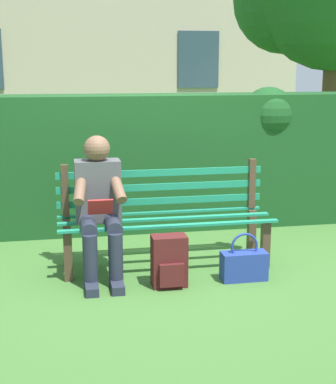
% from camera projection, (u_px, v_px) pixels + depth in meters
% --- Properties ---
extents(ground, '(60.00, 60.00, 0.00)m').
position_uv_depth(ground, '(166.00, 266.00, 5.06)').
color(ground, '#3D6B2D').
extents(park_bench, '(1.86, 0.53, 0.90)m').
position_uv_depth(park_bench, '(164.00, 214.00, 5.05)').
color(park_bench, '#4C3828').
rests_on(park_bench, ground).
extents(person_seated, '(0.44, 0.73, 1.17)m').
position_uv_depth(person_seated, '(99.00, 203.00, 4.72)').
color(person_seated, '#4C4C51').
rests_on(person_seated, ground).
extents(hedge_backdrop, '(5.31, 0.72, 1.52)m').
position_uv_depth(hedge_backdrop, '(125.00, 160.00, 6.15)').
color(hedge_backdrop, '#19471E').
rests_on(hedge_backdrop, ground).
extents(backpack, '(0.28, 0.25, 0.42)m').
position_uv_depth(backpack, '(169.00, 262.00, 4.57)').
color(backpack, '#4C1919').
rests_on(backpack, ground).
extents(handbag, '(0.38, 0.16, 0.40)m').
position_uv_depth(handbag, '(244.00, 265.00, 4.71)').
color(handbag, navy).
rests_on(handbag, ground).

